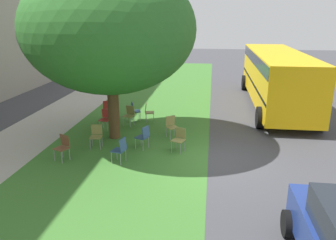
# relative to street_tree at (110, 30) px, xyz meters

# --- Properties ---
(ground) EXTENTS (80.00, 80.00, 0.00)m
(ground) POSITION_rel_street_tree_xyz_m (-1.78, -3.98, -4.21)
(ground) COLOR #424247
(grass_verge) EXTENTS (48.00, 6.00, 0.01)m
(grass_verge) POSITION_rel_street_tree_xyz_m (-1.78, -0.78, -4.21)
(grass_verge) COLOR #3D752D
(grass_verge) RESTS_ON ground
(sidewalk_strip) EXTENTS (48.00, 2.80, 0.01)m
(sidewalk_strip) POSITION_rel_street_tree_xyz_m (-1.78, 3.62, -4.21)
(sidewalk_strip) COLOR #ADA89E
(sidewalk_strip) RESTS_ON ground
(street_tree) EXTENTS (6.40, 6.40, 6.59)m
(street_tree) POSITION_rel_street_tree_xyz_m (0.00, 0.00, 0.00)
(street_tree) COLOR brown
(street_tree) RESTS_ON ground
(chair_0) EXTENTS (0.46, 0.46, 0.88)m
(chair_0) POSITION_rel_street_tree_xyz_m (-1.15, 0.36, -3.70)
(chair_0) COLOR olive
(chair_0) RESTS_ON ground
(chair_1) EXTENTS (0.52, 0.52, 0.88)m
(chair_1) POSITION_rel_street_tree_xyz_m (1.64, -0.21, -3.70)
(chair_1) COLOR olive
(chair_1) RESTS_ON ground
(chair_2) EXTENTS (0.47, 0.47, 0.88)m
(chair_2) POSITION_rel_street_tree_xyz_m (0.95, 0.67, -3.70)
(chair_2) COLOR #B7332D
(chair_2) RESTS_ON ground
(chair_3) EXTENTS (0.58, 0.58, 0.88)m
(chair_3) POSITION_rel_street_tree_xyz_m (2.41, 1.01, -3.70)
(chair_3) COLOR #B7332D
(chair_3) RESTS_ON ground
(chair_4) EXTENTS (0.50, 0.51, 0.88)m
(chair_4) POSITION_rel_street_tree_xyz_m (-2.37, -0.89, -3.70)
(chair_4) COLOR #335184
(chair_4) RESTS_ON ground
(chair_5) EXTENTS (0.55, 0.54, 0.88)m
(chair_5) POSITION_rel_street_tree_xyz_m (-1.12, -2.72, -3.70)
(chair_5) COLOR olive
(chair_5) RESTS_ON ground
(chair_6) EXTENTS (0.55, 0.55, 0.88)m
(chair_6) POSITION_rel_street_tree_xyz_m (-2.38, 1.10, -3.70)
(chair_6) COLOR brown
(chair_6) RESTS_ON ground
(chair_7) EXTENTS (0.54, 0.55, 0.88)m
(chair_7) POSITION_rel_street_tree_xyz_m (-1.04, -1.40, -3.70)
(chair_7) COLOR #335184
(chair_7) RESTS_ON ground
(chair_8) EXTENTS (0.48, 0.49, 0.88)m
(chair_8) POSITION_rel_street_tree_xyz_m (2.24, -0.95, -3.70)
(chair_8) COLOR olive
(chair_8) RESTS_ON ground
(chair_9) EXTENTS (0.58, 0.58, 0.88)m
(chair_9) POSITION_rel_street_tree_xyz_m (0.31, -2.27, -3.70)
(chair_9) COLOR olive
(chair_9) RESTS_ON ground
(chair_10) EXTENTS (0.54, 0.54, 0.88)m
(chair_10) POSITION_rel_street_tree_xyz_m (2.36, -0.27, -3.70)
(chair_10) COLOR #335184
(chair_10) RESTS_ON ground
(school_bus) EXTENTS (10.40, 2.80, 2.88)m
(school_bus) POSITION_rel_street_tree_xyz_m (5.96, -7.20, -2.46)
(school_bus) COLOR yellow
(school_bus) RESTS_ON ground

